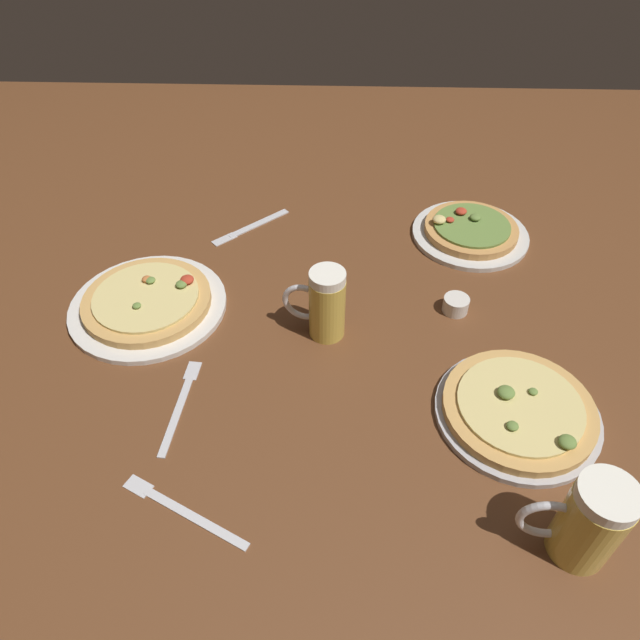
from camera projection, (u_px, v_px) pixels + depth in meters
The scene contains 10 objects.
ground_plane at pixel (320, 332), 1.20m from camera, with size 2.40×2.40×0.03m, color brown.
pizza_plate_near at pixel (518, 410), 1.02m from camera, with size 0.29×0.29×0.05m.
pizza_plate_far at pixel (470, 231), 1.40m from camera, with size 0.28×0.28×0.05m.
pizza_plate_side at pixel (148, 302), 1.22m from camera, with size 0.33×0.33×0.05m.
beer_mug_dark at pixel (325, 304), 1.13m from camera, with size 0.13×0.07×0.15m.
beer_mug_amber at pixel (588, 521), 0.81m from camera, with size 0.14×0.09×0.16m.
ramekin_sauce at pixel (456, 305), 1.21m from camera, with size 0.05×0.05×0.03m, color silver.
fork_left at pixel (180, 403), 1.05m from camera, with size 0.04×0.21×0.01m.
knife_right at pixel (251, 227), 1.44m from camera, with size 0.18×0.16×0.01m.
fork_spare at pixel (182, 510), 0.90m from camera, with size 0.21×0.12×0.01m.
Camera 1 is at (0.03, -0.84, 0.84)m, focal length 32.85 mm.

